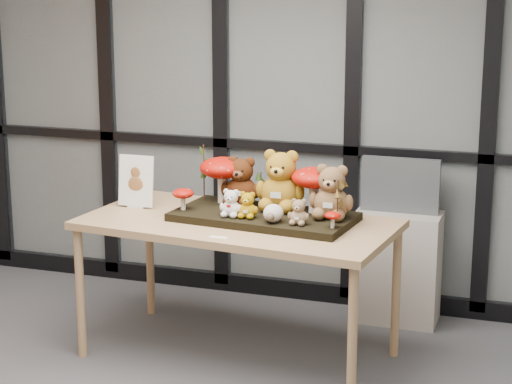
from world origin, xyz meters
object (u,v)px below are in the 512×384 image
(bear_white_bow, at_px, (231,201))
(mushroom_back_left, at_px, (223,178))
(bear_brown_medium, at_px, (241,178))
(cabinet, at_px, (397,267))
(plush_cream_hedgehog, at_px, (273,212))
(sign_holder, at_px, (136,183))
(mushroom_front_left, at_px, (183,198))
(display_table, at_px, (238,232))
(mushroom_back_right, at_px, (314,188))
(bear_small_yellow, at_px, (248,203))
(bear_pooh_yellow, at_px, (281,177))
(mushroom_front_right, at_px, (333,219))
(bear_tan_back, at_px, (332,189))
(monitor, at_px, (400,185))
(bear_beige_small, at_px, (299,210))
(diorama_tray, at_px, (264,217))

(bear_white_bow, xyz_separation_m, mushroom_back_left, (-0.15, 0.28, 0.06))
(bear_brown_medium, xyz_separation_m, cabinet, (0.81, 0.67, -0.66))
(plush_cream_hedgehog, relative_size, sign_holder, 0.35)
(mushroom_back_left, bearing_deg, mushroom_front_left, -123.94)
(sign_holder, bearing_deg, display_table, -7.71)
(mushroom_back_right, relative_size, sign_holder, 0.91)
(bear_white_bow, relative_size, mushroom_front_left, 1.25)
(bear_small_yellow, bearing_deg, bear_brown_medium, 122.51)
(mushroom_front_left, bearing_deg, sign_holder, 161.29)
(bear_pooh_yellow, xyz_separation_m, plush_cream_hedgehog, (0.04, -0.28, -0.13))
(mushroom_front_right, xyz_separation_m, cabinet, (0.18, 0.99, -0.55))
(mushroom_back_left, relative_size, mushroom_front_right, 3.04)
(mushroom_front_left, bearing_deg, cabinet, 39.24)
(mushroom_back_right, xyz_separation_m, sign_holder, (-1.07, -0.06, -0.04))
(bear_pooh_yellow, xyz_separation_m, bear_small_yellow, (-0.12, -0.24, -0.11))
(bear_tan_back, bearing_deg, plush_cream_hedgehog, -138.85)
(mushroom_front_right, xyz_separation_m, monitor, (0.18, 1.00, -0.02))
(bear_pooh_yellow, xyz_separation_m, bear_tan_back, (0.32, -0.09, -0.03))
(bear_white_bow, height_order, mushroom_back_left, mushroom_back_left)
(bear_pooh_yellow, height_order, mushroom_back_right, bear_pooh_yellow)
(bear_tan_back, height_order, sign_holder, bear_tan_back)
(bear_pooh_yellow, height_order, plush_cream_hedgehog, bear_pooh_yellow)
(display_table, distance_m, sign_holder, 0.71)
(monitor, bearing_deg, cabinet, -90.00)
(plush_cream_hedgehog, distance_m, monitor, 1.12)
(bear_pooh_yellow, height_order, bear_beige_small, bear_pooh_yellow)
(bear_brown_medium, height_order, mushroom_front_right, bear_brown_medium)
(diorama_tray, relative_size, sign_holder, 3.20)
(mushroom_front_left, relative_size, monitor, 0.28)
(mushroom_back_left, relative_size, mushroom_back_right, 1.05)
(bear_brown_medium, height_order, sign_holder, bear_brown_medium)
(bear_brown_medium, distance_m, cabinet, 1.24)
(mushroom_back_left, bearing_deg, mushroom_back_right, -4.86)
(diorama_tray, distance_m, bear_pooh_yellow, 0.25)
(bear_pooh_yellow, height_order, monitor, bear_pooh_yellow)
(bear_beige_small, height_order, cabinet, bear_beige_small)
(bear_white_bow, relative_size, sign_holder, 0.54)
(bear_small_yellow, distance_m, plush_cream_hedgehog, 0.17)
(display_table, xyz_separation_m, bear_small_yellow, (0.08, -0.07, 0.19))
(diorama_tray, relative_size, bear_pooh_yellow, 2.65)
(plush_cream_hedgehog, xyz_separation_m, monitor, (0.52, 0.99, -0.03))
(bear_beige_small, relative_size, mushroom_back_right, 0.55)
(bear_small_yellow, xyz_separation_m, plush_cream_hedgehog, (0.16, -0.04, -0.03))
(display_table, bearing_deg, mushroom_back_right, 27.82)
(bear_beige_small, height_order, sign_holder, sign_holder)
(mushroom_front_right, distance_m, cabinet, 1.15)
(bear_white_bow, distance_m, bear_beige_small, 0.40)
(bear_tan_back, distance_m, bear_beige_small, 0.25)
(mushroom_back_left, distance_m, mushroom_front_right, 0.82)
(bear_white_bow, height_order, plush_cream_hedgehog, bear_white_bow)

